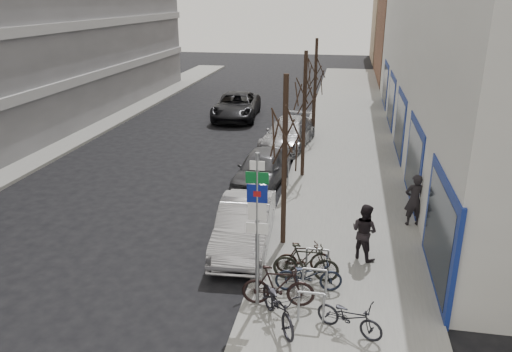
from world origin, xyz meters
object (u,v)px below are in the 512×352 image
at_px(tree_mid, 305,85).
at_px(parked_car_mid, 262,168).
at_px(highway_sign_pole, 257,222).
at_px(bike_far_curb, 350,314).
at_px(bike_rack, 314,279).
at_px(meter_back, 301,134).
at_px(parked_car_front, 245,225).
at_px(bike_far_inner, 304,257).
at_px(meter_mid, 288,169).
at_px(bike_near_left, 278,302).
at_px(pedestrian_near, 414,200).
at_px(tree_far, 316,65).
at_px(bike_near_right, 278,286).
at_px(tree_near, 285,122).
at_px(pedestrian_far, 364,231).
at_px(parked_car_back, 288,134).
at_px(bike_mid_inner, 306,263).
at_px(meter_front, 267,226).
at_px(lane_car, 236,106).
at_px(bike_mid_curb, 309,272).

distance_m(tree_mid, parked_car_mid, 3.89).
height_order(highway_sign_pole, bike_far_curb, highway_sign_pole).
bearing_deg(bike_rack, meter_back, 97.02).
height_order(parked_car_front, parked_car_mid, parked_car_mid).
bearing_deg(bike_far_inner, meter_mid, -2.43).
bearing_deg(bike_near_left, pedestrian_near, 29.73).
distance_m(bike_rack, parked_car_mid, 8.68).
height_order(tree_far, bike_near_right, tree_far).
bearing_deg(meter_back, tree_near, -87.55).
height_order(parked_car_mid, pedestrian_far, pedestrian_far).
bearing_deg(meter_mid, parked_car_back, 97.05).
distance_m(tree_mid, bike_far_inner, 8.99).
relative_size(bike_mid_inner, parked_car_front, 0.40).
relative_size(highway_sign_pole, meter_front, 3.31).
bearing_deg(meter_back, parked_car_back, 143.02).
bearing_deg(pedestrian_near, tree_mid, -59.32).
relative_size(meter_front, bike_far_inner, 0.80).
bearing_deg(lane_car, bike_mid_inner, -76.18).
xyz_separation_m(bike_near_right, bike_mid_curb, (0.70, 0.82, -0.02)).
bearing_deg(pedestrian_far, meter_mid, -25.28).
height_order(meter_back, lane_car, lane_car).
distance_m(tree_mid, parked_car_front, 7.61).
bearing_deg(bike_rack, bike_far_curb, -55.79).
relative_size(bike_rack, lane_car, 0.38).
relative_size(tree_far, meter_mid, 4.33).
bearing_deg(highway_sign_pole, bike_rack, 23.59).
bearing_deg(bike_mid_curb, tree_near, 12.25).
bearing_deg(meter_back, bike_near_left, -86.57).
height_order(bike_far_inner, lane_car, lane_car).
height_order(bike_rack, bike_mid_inner, bike_mid_inner).
bearing_deg(bike_mid_curb, lane_car, 8.75).
height_order(meter_front, bike_mid_curb, meter_front).
height_order(bike_near_right, bike_far_curb, bike_near_right).
xyz_separation_m(tree_near, bike_near_left, (0.43, -4.21, -3.36)).
height_order(meter_mid, parked_car_front, parked_car_front).
relative_size(bike_mid_curb, parked_car_mid, 0.40).
bearing_deg(pedestrian_far, bike_mid_curb, 91.84).
distance_m(meter_front, bike_near_right, 3.07).
distance_m(bike_far_inner, parked_car_mid, 7.47).
bearing_deg(bike_near_left, meter_front, 73.96).
bearing_deg(pedestrian_near, meter_mid, -44.94).
height_order(bike_far_curb, pedestrian_near, pedestrian_near).
bearing_deg(parked_car_back, tree_far, 66.00).
height_order(lane_car, pedestrian_near, pedestrian_near).
height_order(bike_rack, parked_car_front, parked_car_front).
distance_m(tree_mid, bike_far_curb, 11.48).
height_order(meter_mid, pedestrian_near, pedestrian_near).
bearing_deg(parked_car_mid, tree_mid, 42.07).
bearing_deg(pedestrian_far, bike_near_left, 97.49).
relative_size(bike_mid_curb, parked_car_front, 0.39).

